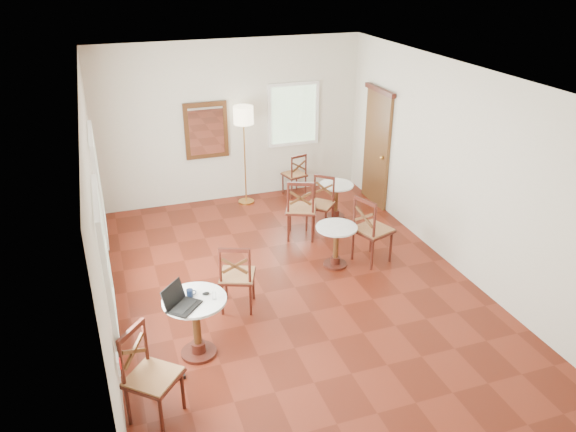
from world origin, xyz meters
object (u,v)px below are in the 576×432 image
object	(u,v)px
chair_back_b	(321,204)
navy_mug	(190,293)
cafe_table_mid	(336,242)
water_glass	(214,296)
power_adapter	(180,377)
chair_near_a	(237,276)
chair_near_b	(151,376)
cafe_table_back	(336,197)
chair_mid_a	(301,209)
cafe_table_near	(196,320)
chair_back_a	(295,174)
chair_mid_b	(371,230)
floor_lamp	(244,122)
mouse	(206,294)
laptop	(180,302)

from	to	relation	value
chair_back_b	navy_mug	size ratio (longest dim) A/B	7.97
cafe_table_mid	water_glass	xyz separation A→B (m)	(-2.16, -1.49, 0.42)
chair_back_b	power_adapter	xyz separation A→B (m)	(-2.92, -3.03, -0.44)
chair_near_a	chair_near_b	xyz separation A→B (m)	(-1.30, -1.62, 0.02)
cafe_table_back	chair_mid_a	xyz separation A→B (m)	(-0.86, -0.53, 0.13)
cafe_table_mid	cafe_table_near	bearing A→B (deg)	-149.46
chair_back_a	cafe_table_mid	bearing A→B (deg)	69.49
cafe_table_near	chair_mid_a	distance (m)	3.30
chair_near_b	chair_back_a	size ratio (longest dim) A/B	1.22
chair_mid_b	floor_lamp	xyz separation A→B (m)	(-1.22, 2.81, 1.04)
chair_near_a	chair_mid_b	world-z (taller)	chair_mid_b
chair_mid_a	water_glass	world-z (taller)	chair_mid_a
chair_near_a	power_adapter	xyz separation A→B (m)	(-0.97, -1.14, -0.47)
chair_near_a	navy_mug	xyz separation A→B (m)	(-0.72, -0.72, 0.33)
chair_mid_a	cafe_table_mid	bearing A→B (deg)	122.90
cafe_table_back	chair_mid_b	distance (m)	1.65
cafe_table_near	chair_near_a	size ratio (longest dim) A/B	0.79
mouse	water_glass	distance (m)	0.14
chair_mid_a	power_adapter	distance (m)	3.79
chair_mid_a	cafe_table_back	bearing A→B (deg)	-124.91
navy_mug	water_glass	world-z (taller)	navy_mug
chair_mid_a	chair_back_b	distance (m)	0.49
chair_back_b	navy_mug	xyz separation A→B (m)	(-2.68, -2.62, 0.37)
chair_near_b	chair_mid_b	bearing A→B (deg)	-17.48
chair_back_b	water_glass	distance (m)	3.69
laptop	chair_mid_b	bearing A→B (deg)	-22.70
cafe_table_back	chair_near_b	size ratio (longest dim) A/B	0.62
cafe_table_mid	chair_near_b	xyz separation A→B (m)	(-2.99, -2.23, 0.11)
cafe_table_near	cafe_table_mid	bearing A→B (deg)	30.54
chair_mid_a	navy_mug	distance (m)	3.29
cafe_table_near	water_glass	distance (m)	0.41
floor_lamp	laptop	size ratio (longest dim) A/B	3.97
chair_near_b	navy_mug	size ratio (longest dim) A/B	9.04
chair_mid_a	mouse	bearing A→B (deg)	73.05
chair_near_a	chair_near_b	size ratio (longest dim) A/B	0.95
chair_near_b	power_adapter	distance (m)	0.76
chair_mid_a	mouse	world-z (taller)	chair_mid_a
floor_lamp	water_glass	world-z (taller)	floor_lamp
cafe_table_back	chair_mid_a	world-z (taller)	chair_mid_a
chair_back_b	power_adapter	distance (m)	4.23
water_glass	power_adapter	xyz separation A→B (m)	(-0.49, -0.27, -0.80)
cafe_table_back	water_glass	size ratio (longest dim) A/B	7.48
floor_lamp	chair_mid_a	bearing A→B (deg)	-73.90
navy_mug	water_glass	distance (m)	0.29
laptop	power_adapter	xyz separation A→B (m)	(-0.10, -0.26, -0.83)
chair_near_a	mouse	bearing A→B (deg)	74.91
chair_mid_b	water_glass	world-z (taller)	chair_mid_b
chair_back_a	cafe_table_near	bearing A→B (deg)	43.61
mouse	chair_near_a	bearing A→B (deg)	76.42
chair_mid_a	navy_mug	size ratio (longest dim) A/B	9.17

